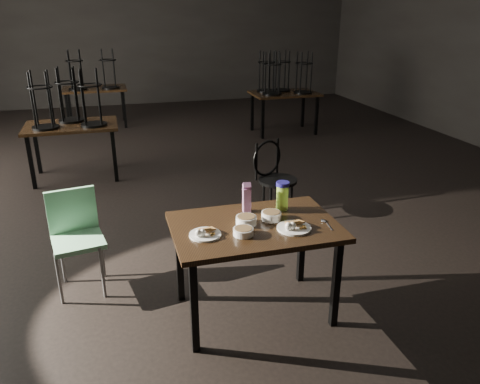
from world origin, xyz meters
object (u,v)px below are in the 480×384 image
object	(u,v)px
juice_carton	(247,198)
water_bottle	(282,195)
main_table	(255,234)
school_chair	(76,232)
bentwood_chair	(273,174)

from	to	relation	value
juice_carton	water_bottle	distance (m)	0.28
main_table	water_bottle	size ratio (longest dim) A/B	5.33
water_bottle	school_chair	bearing A→B (deg)	161.35
main_table	school_chair	world-z (taller)	school_chair
juice_carton	water_bottle	xyz separation A→B (m)	(0.28, -0.03, 0.01)
main_table	school_chair	bearing A→B (deg)	150.28
main_table	juice_carton	world-z (taller)	juice_carton
main_table	juice_carton	bearing A→B (deg)	88.08
bentwood_chair	school_chair	world-z (taller)	bentwood_chair
main_table	bentwood_chair	bearing A→B (deg)	65.92
juice_carton	school_chair	size ratio (longest dim) A/B	0.28
juice_carton	bentwood_chair	distance (m)	1.57
bentwood_chair	school_chair	distance (m)	2.19
water_bottle	school_chair	distance (m)	1.71
water_bottle	bentwood_chair	distance (m)	1.50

